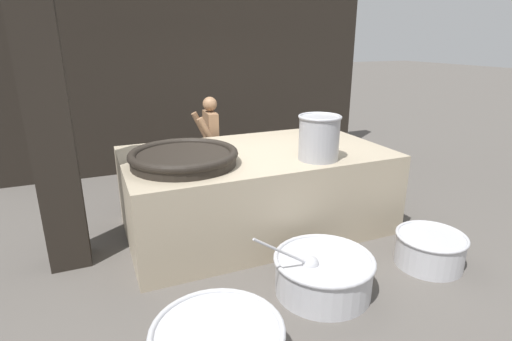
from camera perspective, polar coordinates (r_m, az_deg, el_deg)
ground_plane at (r=5.22m, az=-0.00°, el=-7.84°), size 60.00×60.00×0.00m
back_wall at (r=7.52m, az=-9.08°, el=13.21°), size 6.83×0.24×3.31m
support_pillar at (r=4.36m, az=-27.64°, el=7.69°), size 0.39×0.39×3.31m
hearth_platform at (r=5.02m, az=-0.00°, el=-2.71°), size 3.16×1.82×1.00m
giant_wok_near at (r=4.38m, az=-10.29°, el=1.92°), size 1.18×1.18×0.17m
stock_pot at (r=4.52m, az=8.99°, el=4.77°), size 0.48×0.48×0.50m
cook at (r=6.01m, az=-6.49°, el=3.89°), size 0.36×0.56×1.50m
prep_bowl_vegetables at (r=3.94m, az=9.56°, el=-14.15°), size 1.23×0.95×0.76m
prep_bowl_extra at (r=4.69m, az=23.59°, el=-10.12°), size 0.73×0.73×0.35m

